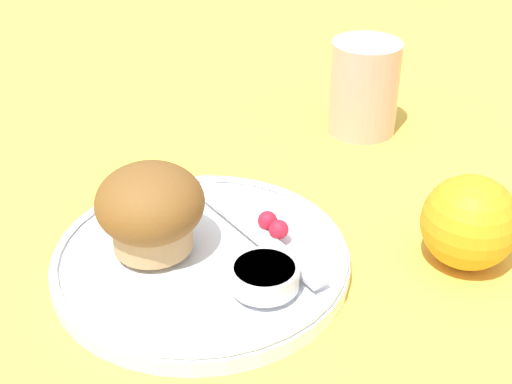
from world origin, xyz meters
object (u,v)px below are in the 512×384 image
butter_knife (258,234)px  orange_fruit (469,222)px  juice_glass (364,87)px  muffin (151,209)px

butter_knife → orange_fruit: bearing=51.5°
orange_fruit → juice_glass: (-0.23, 0.09, 0.01)m
butter_knife → juice_glass: size_ratio=1.61×
muffin → butter_knife: (0.04, 0.08, -0.03)m
juice_glass → butter_knife: bearing=-60.9°
muffin → butter_knife: size_ratio=0.52×
butter_knife → orange_fruit: 0.17m
juice_glass → orange_fruit: bearing=-22.0°
muffin → juice_glass: bearing=106.5°
muffin → orange_fruit: muffin is taller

